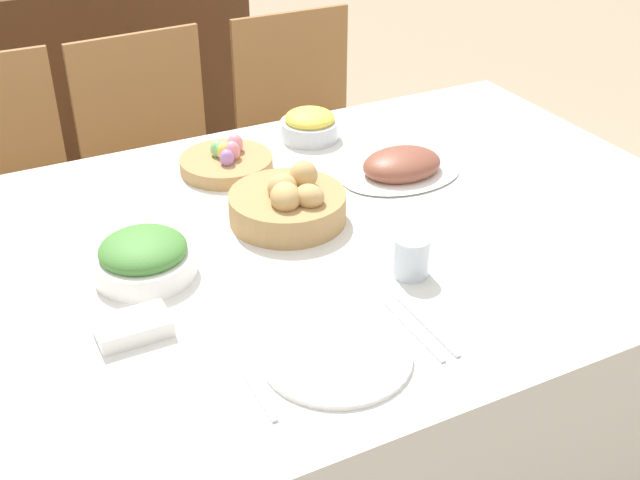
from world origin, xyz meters
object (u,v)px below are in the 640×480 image
at_px(egg_basket, 226,161).
at_px(knife, 414,331).
at_px(chair_far_left, 5,202).
at_px(sideboard, 81,91).
at_px(ham_platter, 402,166).
at_px(fork, 252,385).
at_px(drinking_cup, 411,256).
at_px(butter_dish, 133,327).
at_px(chair_far_center, 160,170).
at_px(dinner_plate, 336,356).
at_px(bread_basket, 289,204).
at_px(spoon, 428,326).
at_px(green_salad_bowl, 144,257).
at_px(chair_far_right, 308,139).
at_px(pineapple_bowl, 310,125).

relative_size(egg_basket, knife, 1.21).
distance_m(chair_far_left, sideboard, 1.01).
distance_m(ham_platter, fork, 0.82).
bearing_deg(sideboard, egg_basket, -87.48).
height_order(drinking_cup, butter_dish, drinking_cup).
bearing_deg(chair_far_left, sideboard, 65.33).
xyz_separation_m(chair_far_center, dinner_plate, (-0.08, -1.34, 0.26)).
relative_size(bread_basket, dinner_plate, 0.99).
height_order(chair_far_left, sideboard, chair_far_left).
distance_m(egg_basket, knife, 0.76).
height_order(chair_far_left, knife, chair_far_left).
height_order(fork, butter_dish, butter_dish).
bearing_deg(butter_dish, ham_platter, 22.94).
height_order(sideboard, spoon, sideboard).
xyz_separation_m(ham_platter, drinking_cup, (-0.21, -0.38, 0.02)).
height_order(green_salad_bowl, knife, green_salad_bowl).
bearing_deg(chair_far_right, fork, -119.12).
relative_size(pineapple_bowl, butter_dish, 1.20).
bearing_deg(chair_far_right, sideboard, 122.08).
xyz_separation_m(dinner_plate, butter_dish, (-0.29, 0.22, 0.01)).
bearing_deg(pineapple_bowl, butter_dish, -136.58).
distance_m(egg_basket, pineapple_bowl, 0.28).
distance_m(green_salad_bowl, knife, 0.54).
bearing_deg(chair_far_left, green_salad_bowl, -79.33).
bearing_deg(sideboard, bread_basket, -86.91).
relative_size(bread_basket, ham_platter, 0.83).
bearing_deg(pineapple_bowl, drinking_cup, -99.41).
height_order(bread_basket, dinner_plate, bread_basket).
bearing_deg(egg_basket, sideboard, 92.52).
height_order(chair_far_center, sideboard, chair_far_center).
bearing_deg(butter_dish, chair_far_left, 95.36).
distance_m(ham_platter, butter_dish, 0.81).
bearing_deg(fork, butter_dish, 121.32).
distance_m(chair_far_left, chair_far_right, 0.99).
relative_size(sideboard, pineapple_bowl, 8.51).
height_order(chair_far_center, spoon, chair_far_center).
height_order(chair_far_left, chair_far_right, same).
height_order(egg_basket, dinner_plate, egg_basket).
height_order(chair_far_left, fork, chair_far_left).
bearing_deg(knife, egg_basket, 94.56).
height_order(ham_platter, spoon, ham_platter).
distance_m(sideboard, bread_basket, 1.83).
height_order(bread_basket, green_salad_bowl, bread_basket).
bearing_deg(spoon, butter_dish, 155.15).
distance_m(chair_far_right, fork, 1.55).
bearing_deg(butter_dish, spoon, -24.82).
xyz_separation_m(sideboard, ham_platter, (0.43, -1.72, 0.31)).
relative_size(chair_far_center, dinner_plate, 3.40).
bearing_deg(ham_platter, butter_dish, -157.06).
xyz_separation_m(ham_platter, fork, (-0.62, -0.54, -0.02)).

